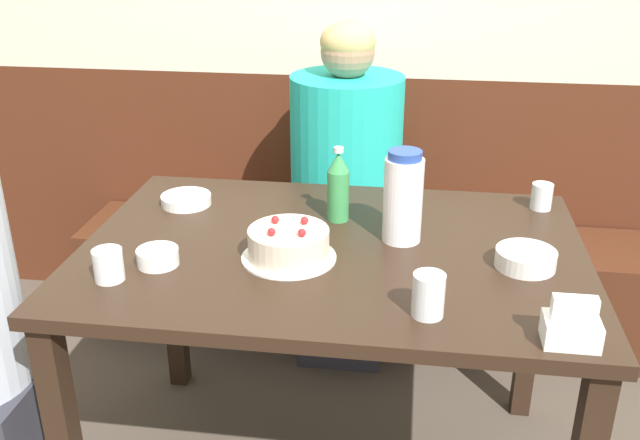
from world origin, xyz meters
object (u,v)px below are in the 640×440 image
at_px(water_pitcher, 403,197).
at_px(bowl_side_dish, 186,200).
at_px(napkin_holder, 572,326).
at_px(glass_tumbler_short, 542,196).
at_px(person_teal_shirt, 345,199).
at_px(soju_bottle, 338,186).
at_px(bowl_soup_white, 158,257).
at_px(bench_seat, 357,282).
at_px(bowl_rice_small, 526,259).
at_px(birthday_cake, 289,244).
at_px(glass_water_tall, 108,265).
at_px(glass_shot_small, 428,295).

bearing_deg(water_pitcher, bowl_side_dish, 166.20).
distance_m(napkin_holder, glass_tumbler_short, 0.71).
relative_size(bowl_side_dish, person_teal_shirt, 0.12).
xyz_separation_m(soju_bottle, bowl_soup_white, (-0.40, -0.33, -0.08)).
distance_m(bench_seat, bowl_rice_small, 1.16).
relative_size(soju_bottle, bowl_rice_small, 1.45).
distance_m(bench_seat, water_pitcher, 1.04).
xyz_separation_m(soju_bottle, napkin_holder, (0.53, -0.55, -0.06)).
bearing_deg(napkin_holder, bowl_rice_small, 98.45).
relative_size(soju_bottle, glass_tumbler_short, 2.79).
distance_m(birthday_cake, bowl_rice_small, 0.58).
xyz_separation_m(glass_tumbler_short, person_teal_shirt, (-0.61, 0.37, -0.19)).
bearing_deg(glass_tumbler_short, soju_bottle, -164.31).
distance_m(bench_seat, glass_tumbler_short, 0.96).
height_order(birthday_cake, glass_tumbler_short, birthday_cake).
bearing_deg(birthday_cake, water_pitcher, 28.80).
bearing_deg(bench_seat, glass_tumbler_short, -41.13).
bearing_deg(bowl_rice_small, water_pitcher, 159.41).
xyz_separation_m(soju_bottle, person_teal_shirt, (-0.03, 0.53, -0.25)).
distance_m(bench_seat, bowl_side_dish, 0.95).
height_order(birthday_cake, bowl_soup_white, birthday_cake).
bearing_deg(glass_water_tall, soju_bottle, 41.00).
xyz_separation_m(bench_seat, bowl_soup_white, (-0.41, -0.99, 0.58)).
bearing_deg(napkin_holder, bench_seat, 113.60).
bearing_deg(soju_bottle, bowl_soup_white, -140.33).
relative_size(napkin_holder, bowl_side_dish, 0.75).
distance_m(water_pitcher, glass_shot_small, 0.39).
height_order(water_pitcher, glass_water_tall, water_pitcher).
distance_m(water_pitcher, bowl_side_dish, 0.66).
bearing_deg(bowl_side_dish, glass_shot_small, -36.87).
distance_m(bowl_rice_small, glass_water_tall, 0.99).
distance_m(napkin_holder, bowl_soup_white, 0.96).
bearing_deg(bowl_rice_small, bench_seat, 118.54).
distance_m(water_pitcher, bowl_soup_white, 0.63).
height_order(bench_seat, bowl_rice_small, bowl_rice_small).
bearing_deg(bowl_side_dish, birthday_cake, -40.15).
bearing_deg(bowl_side_dish, glass_tumbler_short, 6.29).
bearing_deg(glass_shot_small, bowl_rice_small, 47.74).
relative_size(napkin_holder, glass_shot_small, 1.13).
height_order(water_pitcher, person_teal_shirt, person_teal_shirt).
relative_size(napkin_holder, person_teal_shirt, 0.09).
bearing_deg(glass_shot_small, bowl_side_dish, 143.13).
bearing_deg(glass_tumbler_short, water_pitcher, -145.60).
relative_size(glass_tumbler_short, glass_shot_small, 0.78).
bearing_deg(soju_bottle, water_pitcher, -30.97).
height_order(soju_bottle, person_teal_shirt, person_teal_shirt).
xyz_separation_m(glass_shot_small, person_teal_shirt, (-0.28, 1.01, -0.20)).
distance_m(water_pitcher, glass_water_tall, 0.74).
bearing_deg(water_pitcher, bowl_rice_small, -20.59).
distance_m(soju_bottle, bowl_soup_white, 0.53).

